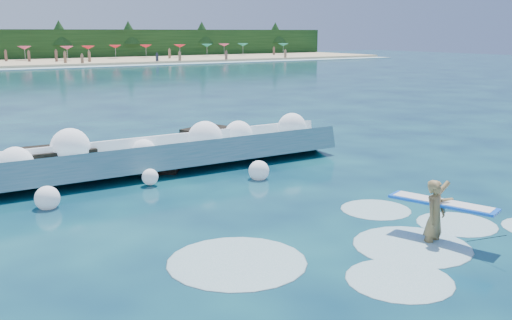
# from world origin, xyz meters

# --- Properties ---
(ground) EXTENTS (200.00, 200.00, 0.00)m
(ground) POSITION_xyz_m (0.00, 0.00, 0.00)
(ground) COLOR #071D3A
(ground) RESTS_ON ground
(breaking_wave) EXTENTS (16.54, 2.64, 1.43)m
(breaking_wave) POSITION_xyz_m (-0.87, 7.04, 0.50)
(breaking_wave) COLOR teal
(breaking_wave) RESTS_ON ground
(rock_cluster) EXTENTS (7.87, 3.13, 1.24)m
(rock_cluster) POSITION_xyz_m (0.20, 7.75, 0.39)
(rock_cluster) COLOR black
(rock_cluster) RESTS_ON ground
(surfer_with_board) EXTENTS (1.30, 2.93, 1.75)m
(surfer_with_board) POSITION_xyz_m (3.24, -2.79, 0.65)
(surfer_with_board) COLOR #997947
(surfer_with_board) RESTS_ON ground
(wave_spray) EXTENTS (14.97, 4.20, 1.72)m
(wave_spray) POSITION_xyz_m (-0.58, 6.84, 0.89)
(wave_spray) COLOR white
(wave_spray) RESTS_ON ground
(surf_foam) EXTENTS (9.55, 5.47, 0.15)m
(surf_foam) POSITION_xyz_m (1.69, -2.15, 0.00)
(surf_foam) COLOR silver
(surf_foam) RESTS_ON ground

